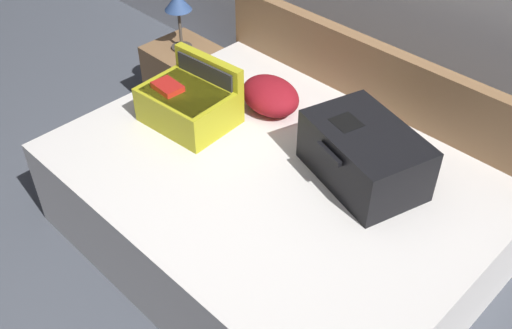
% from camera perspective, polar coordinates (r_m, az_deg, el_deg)
% --- Properties ---
extents(ground_plane, '(12.00, 12.00, 0.00)m').
position_cam_1_polar(ground_plane, '(3.05, -3.85, -11.58)').
color(ground_plane, '#4C515B').
extents(bed, '(2.08, 1.54, 0.53)m').
position_cam_1_polar(bed, '(3.03, 1.54, -4.27)').
color(bed, silver).
rests_on(bed, ground).
extents(headboard, '(2.13, 0.08, 0.89)m').
position_cam_1_polar(headboard, '(3.42, 11.02, 4.73)').
color(headboard, olive).
rests_on(headboard, ground).
extents(hard_case_large, '(0.66, 0.53, 0.28)m').
position_cam_1_polar(hard_case_large, '(2.77, 10.46, 1.00)').
color(hard_case_large, black).
rests_on(hard_case_large, bed).
extents(hard_case_medium, '(0.48, 0.40, 0.32)m').
position_cam_1_polar(hard_case_medium, '(3.12, -6.51, 6.04)').
color(hard_case_medium, gold).
rests_on(hard_case_medium, bed).
extents(pillow_near_headboard, '(0.42, 0.35, 0.17)m').
position_cam_1_polar(pillow_near_headboard, '(3.22, 1.40, 6.72)').
color(pillow_near_headboard, maroon).
rests_on(pillow_near_headboard, bed).
extents(nightstand, '(0.44, 0.40, 0.47)m').
position_cam_1_polar(nightstand, '(4.11, -6.94, 8.28)').
color(nightstand, olive).
rests_on(nightstand, ground).
extents(table_lamp, '(0.17, 0.17, 0.38)m').
position_cam_1_polar(table_lamp, '(3.85, -7.58, 15.01)').
color(table_lamp, '#3F3833').
rests_on(table_lamp, nightstand).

